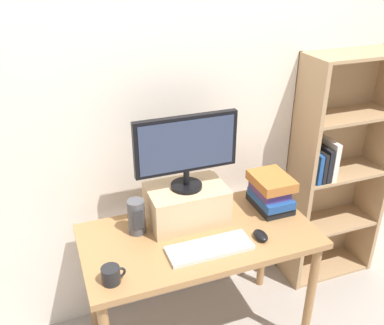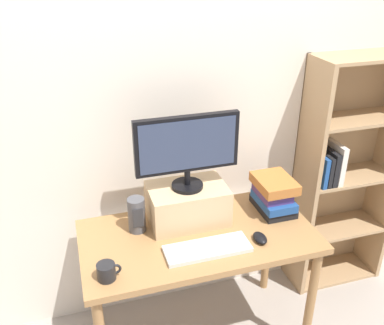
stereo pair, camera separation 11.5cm
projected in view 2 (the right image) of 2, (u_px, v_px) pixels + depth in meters
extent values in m
cube|color=beige|center=(175.00, 109.00, 2.38)|extent=(7.00, 0.08, 2.60)
cube|color=#9E7042|center=(198.00, 237.00, 2.27)|extent=(1.23, 0.64, 0.04)
cylinder|color=#9E7042|center=(311.00, 302.00, 2.36)|extent=(0.05, 0.05, 0.72)
cylinder|color=#9E7042|center=(93.00, 279.00, 2.52)|extent=(0.05, 0.05, 0.72)
cylinder|color=#9E7042|center=(268.00, 244.00, 2.81)|extent=(0.05, 0.05, 0.72)
cube|color=tan|center=(305.00, 184.00, 2.67)|extent=(0.03, 0.28, 1.57)
cube|color=tan|center=(335.00, 168.00, 2.86)|extent=(0.63, 0.01, 1.57)
cube|color=tan|center=(329.00, 271.00, 3.10)|extent=(0.57, 0.27, 0.02)
cube|color=tan|center=(338.00, 227.00, 2.92)|extent=(0.57, 0.27, 0.02)
cube|color=tan|center=(347.00, 176.00, 2.74)|extent=(0.57, 0.27, 0.02)
cube|color=tan|center=(358.00, 119.00, 2.56)|extent=(0.57, 0.27, 0.02)
cube|color=tan|center=(369.00, 56.00, 2.40)|extent=(0.57, 0.27, 0.02)
cube|color=navy|center=(318.00, 168.00, 2.61)|extent=(0.03, 0.20, 0.19)
cube|color=black|center=(323.00, 168.00, 2.61)|extent=(0.03, 0.20, 0.19)
cube|color=black|center=(328.00, 165.00, 2.62)|extent=(0.03, 0.20, 0.21)
cube|color=silver|center=(334.00, 162.00, 2.62)|extent=(0.04, 0.20, 0.25)
cube|color=tan|center=(187.00, 204.00, 2.33)|extent=(0.42, 0.28, 0.21)
cylinder|color=black|center=(187.00, 186.00, 2.27)|extent=(0.17, 0.17, 0.02)
cylinder|color=black|center=(187.00, 177.00, 2.25)|extent=(0.03, 0.03, 0.08)
cube|color=black|center=(187.00, 144.00, 2.16)|extent=(0.55, 0.04, 0.30)
cube|color=#2D3851|center=(188.00, 145.00, 2.15)|extent=(0.50, 0.00, 0.27)
cube|color=silver|center=(208.00, 249.00, 2.13)|extent=(0.43, 0.15, 0.02)
cube|color=white|center=(208.00, 247.00, 2.12)|extent=(0.41, 0.14, 0.00)
ellipsoid|color=black|center=(260.00, 238.00, 2.20)|extent=(0.06, 0.10, 0.04)
cube|color=black|center=(273.00, 206.00, 2.46)|extent=(0.18, 0.26, 0.05)
cube|color=navy|center=(274.00, 200.00, 2.42)|extent=(0.18, 0.25, 0.05)
cube|color=#4C336B|center=(272.00, 192.00, 2.41)|extent=(0.16, 0.21, 0.05)
cube|color=#AD662D|center=(275.00, 183.00, 2.39)|extent=(0.20, 0.25, 0.06)
cylinder|color=black|center=(106.00, 272.00, 1.94)|extent=(0.09, 0.09, 0.08)
torus|color=black|center=(116.00, 269.00, 1.94)|extent=(0.05, 0.01, 0.05)
cylinder|color=#4C4C51|center=(137.00, 215.00, 2.24)|extent=(0.09, 0.09, 0.19)
cube|color=#2D2D30|center=(138.00, 218.00, 2.20)|extent=(0.05, 0.00, 0.11)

